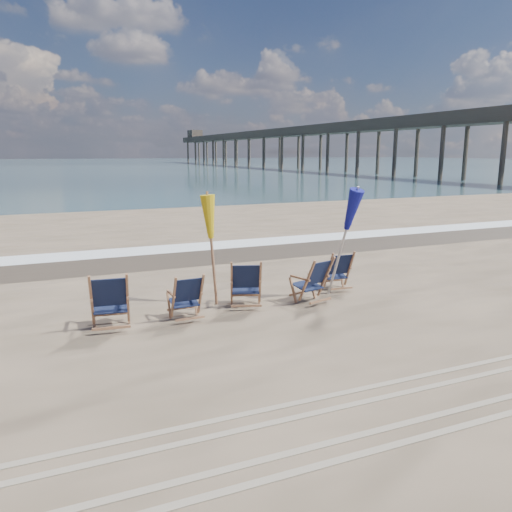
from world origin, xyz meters
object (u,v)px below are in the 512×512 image
Objects in this scene: beach_chair_1 at (201,296)px; umbrella_blue at (342,210)px; beach_chair_0 at (128,301)px; beach_chair_4 at (350,270)px; umbrella_yellow at (212,223)px; beach_chair_3 at (326,279)px; fishing_pier at (295,143)px; beach_chair_2 at (260,284)px.

umbrella_blue is at bearing -177.15° from beach_chair_1.
beach_chair_0 is at bearing -0.43° from beach_chair_1.
beach_chair_4 is 3.34m from umbrella_yellow.
beach_chair_0 reaches higher than beach_chair_3.
beach_chair_3 is 81.53m from fishing_pier.
beach_chair_1 is at bearing 27.90° from beach_chair_2.
beach_chair_2 is at bearing -178.12° from umbrella_blue.
beach_chair_3 is (4.00, 0.12, -0.04)m from beach_chair_0.
umbrella_blue reaches higher than beach_chair_2.
beach_chair_2 is 1.54m from umbrella_yellow.
beach_chair_1 is 1.27m from beach_chair_2.
fishing_pier is (36.36, 72.49, 2.79)m from umbrella_blue.
umbrella_blue is at bearing -177.37° from beach_chair_3.
umbrella_blue is (-0.49, -0.39, 1.39)m from beach_chair_4.
umbrella_blue is (1.86, 0.06, 1.36)m from beach_chair_2.
beach_chair_4 is at bearing -116.45° from fishing_pier.
beach_chair_1 is 82.87m from fishing_pier.
umbrella_blue is at bearing -168.86° from beach_chair_0.
beach_chair_1 is 0.98× the size of beach_chair_4.
umbrella_yellow reaches higher than beach_chair_0.
beach_chair_2 is 2.40m from beach_chair_4.
beach_chair_4 is at bearing -166.21° from beach_chair_3.
beach_chair_0 is at bearing 12.46° from beach_chair_4.
beach_chair_0 is 2.31m from umbrella_yellow.
fishing_pier is at bearing 61.53° from umbrella_yellow.
beach_chair_2 is at bearing -40.59° from umbrella_yellow.
beach_chair_4 is at bearing -149.58° from beach_chair_2.
beach_chair_3 is (1.43, -0.09, -0.01)m from beach_chair_2.
beach_chair_1 is 2.69m from beach_chair_3.
umbrella_yellow reaches higher than beach_chair_2.
beach_chair_0 is 1.08× the size of beach_chair_3.
beach_chair_4 is (2.36, 0.46, -0.04)m from beach_chair_2.
fishing_pier is at bearing -111.70° from beach_chair_0.
umbrella_blue is (2.62, -0.59, 0.19)m from umbrella_yellow.
beach_chair_0 is 1.06× the size of beach_chair_2.
beach_chair_1 is at bearing -118.50° from fishing_pier.
umbrella_yellow is (0.50, 0.83, 1.21)m from beach_chair_1.
fishing_pier reaches higher than beach_chair_1.
fishing_pier is at bearing -120.18° from beach_chair_1.
umbrella_yellow is at bearing -122.77° from beach_chair_1.
beach_chair_3 is 0.41× the size of umbrella_blue.
beach_chair_1 is at bearing -171.18° from beach_chair_0.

